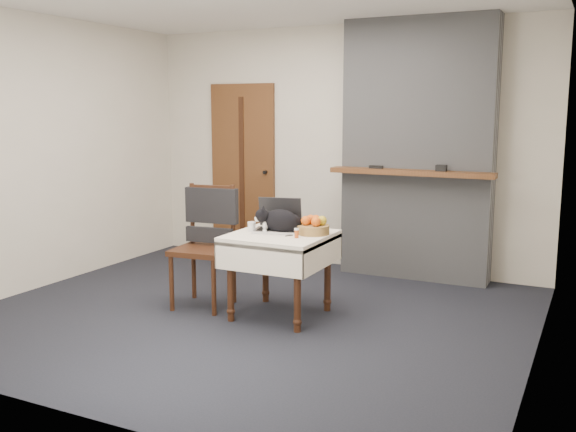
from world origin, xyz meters
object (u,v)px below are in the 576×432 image
(side_table, at_px, (280,247))
(cat, at_px, (282,221))
(door, at_px, (243,171))
(cream_jar, at_px, (252,227))
(pill_bottle, at_px, (297,233))
(laptop, at_px, (278,223))
(chair, at_px, (208,229))
(fruit_basket, at_px, (313,227))

(side_table, distance_m, cat, 0.21)
(door, xyz_separation_m, cat, (1.44, -1.85, -0.20))
(cream_jar, bearing_deg, cat, 8.61)
(cream_jar, xyz_separation_m, pill_bottle, (0.46, -0.09, 0.00))
(laptop, bearing_deg, side_table, -70.33)
(pill_bottle, bearing_deg, door, 129.62)
(cat, bearing_deg, chair, 156.31)
(door, bearing_deg, laptop, -52.31)
(fruit_basket, height_order, chair, chair)
(pill_bottle, xyz_separation_m, chair, (-0.93, 0.14, -0.06))
(door, xyz_separation_m, chair, (0.71, -1.84, -0.32))
(laptop, xyz_separation_m, fruit_basket, (0.33, -0.00, -0.01))
(pill_bottle, distance_m, chair, 0.94)
(fruit_basket, bearing_deg, cream_jar, -167.38)
(door, bearing_deg, chair, -68.88)
(chair, bearing_deg, fruit_basket, -2.44)
(cat, xyz_separation_m, pill_bottle, (0.20, -0.13, -0.06))
(laptop, relative_size, fruit_basket, 1.63)
(laptop, bearing_deg, chair, 171.28)
(door, relative_size, laptop, 4.61)
(pill_bottle, height_order, chair, chair)
(side_table, height_order, laptop, laptop)
(cream_jar, xyz_separation_m, chair, (-0.47, 0.05, -0.06))
(cat, bearing_deg, laptop, 110.50)
(cat, height_order, pill_bottle, cat)
(cat, height_order, fruit_basket, cat)
(cat, height_order, chair, chair)
(fruit_basket, distance_m, chair, 0.99)
(cat, bearing_deg, side_table, -110.09)
(door, bearing_deg, pill_bottle, -50.38)
(chair, bearing_deg, pill_bottle, -15.06)
(laptop, xyz_separation_m, cream_jar, (-0.19, -0.12, -0.03))
(cat, xyz_separation_m, chair, (-0.73, 0.01, -0.12))
(laptop, height_order, fruit_basket, laptop)
(pill_bottle, relative_size, fruit_basket, 0.29)
(cream_jar, relative_size, fruit_basket, 0.29)
(side_table, distance_m, pill_bottle, 0.27)
(door, height_order, cream_jar, door)
(cream_jar, bearing_deg, door, 121.98)
(cream_jar, distance_m, fruit_basket, 0.53)
(side_table, relative_size, fruit_basket, 2.93)
(fruit_basket, bearing_deg, cat, -163.34)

